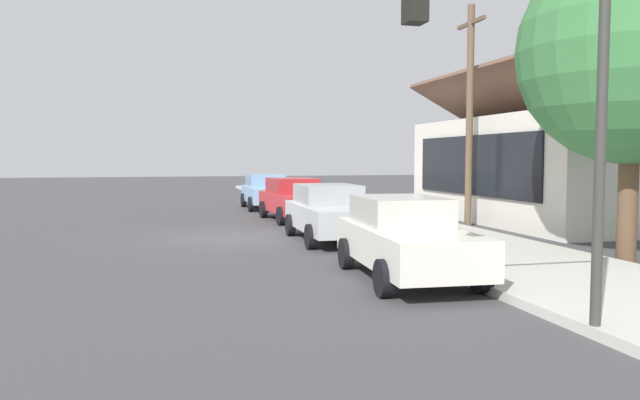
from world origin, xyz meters
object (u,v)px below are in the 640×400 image
at_px(car_ivory, 405,237).
at_px(utility_pole_wooden, 470,112).
at_px(shade_tree, 633,52).
at_px(fire_hydrant_red, 349,213).
at_px(car_skyblue, 266,191).
at_px(car_silver, 330,212).
at_px(car_cherry, 295,199).
at_px(traffic_light_main, 529,68).

relative_size(car_ivory, utility_pole_wooden, 0.60).
relative_size(shade_tree, fire_hydrant_red, 10.34).
height_order(car_skyblue, car_silver, same).
xyz_separation_m(car_silver, fire_hydrant_red, (-3.07, 1.50, -0.32)).
xyz_separation_m(car_skyblue, car_ivory, (17.07, -0.03, -0.00)).
height_order(car_cherry, car_ivory, same).
distance_m(car_silver, traffic_light_main, 10.38).
height_order(car_cherry, car_silver, same).
bearing_deg(car_silver, car_ivory, 0.40).
xyz_separation_m(car_skyblue, utility_pole_wooden, (9.14, 5.51, 3.11)).
bearing_deg(utility_pole_wooden, fire_hydrant_red, -102.23).
bearing_deg(shade_tree, car_cherry, -152.66).
distance_m(shade_tree, utility_pole_wooden, 7.24).
bearing_deg(traffic_light_main, car_silver, 179.07).
xyz_separation_m(car_cherry, utility_pole_wooden, (3.58, 5.33, 3.11)).
bearing_deg(car_cherry, traffic_light_main, -4.60).
bearing_deg(shade_tree, fire_hydrant_red, -152.26).
bearing_deg(car_skyblue, shade_tree, 19.68).
distance_m(car_cherry, fire_hydrant_red, 3.04).
height_order(car_skyblue, car_cherry, same).
relative_size(car_skyblue, fire_hydrant_red, 6.19).
bearing_deg(car_silver, traffic_light_main, -0.15).
height_order(utility_pole_wooden, fire_hydrant_red, utility_pole_wooden).
relative_size(car_silver, traffic_light_main, 0.88).
bearing_deg(car_silver, utility_pole_wooden, 112.61).
bearing_deg(shade_tree, utility_pole_wooden, -178.13).
xyz_separation_m(car_skyblue, shade_tree, (16.32, 5.74, 3.95)).
xyz_separation_m(car_cherry, fire_hydrant_red, (2.72, 1.33, -0.32)).
bearing_deg(car_ivory, car_cherry, -177.85).
relative_size(car_ivory, shade_tree, 0.62).
xyz_separation_m(car_cherry, car_ivory, (11.51, -0.20, -0.00)).
distance_m(traffic_light_main, utility_pole_wooden, 13.48).
height_order(car_silver, shade_tree, shade_tree).
xyz_separation_m(car_skyblue, car_cherry, (5.55, 0.18, 0.00)).
relative_size(utility_pole_wooden, fire_hydrant_red, 10.56).
xyz_separation_m(car_cherry, shade_tree, (10.77, 5.57, 3.95)).
bearing_deg(car_skyblue, utility_pole_wooden, 31.38).
distance_m(car_cherry, traffic_light_main, 16.04).
bearing_deg(car_cherry, car_ivory, -4.43).
height_order(car_cherry, fire_hydrant_red, car_cherry).
distance_m(shade_tree, fire_hydrant_red, 10.05).
distance_m(car_skyblue, utility_pole_wooden, 11.12).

